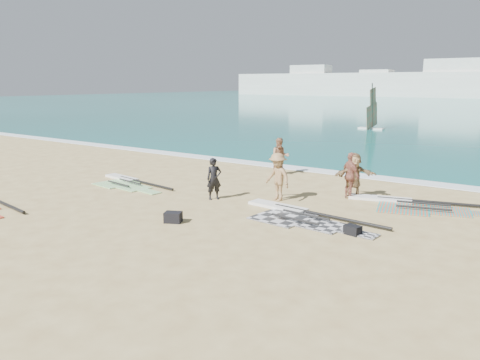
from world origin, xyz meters
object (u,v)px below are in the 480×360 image
Objects in this scene: rig_orange at (410,204)px; beachgoer_mid at (278,177)px; rig_grey at (296,215)px; gear_bag_near at (173,217)px; rig_green at (126,182)px; person_wetsuit at (214,179)px; beachgoer_left at (280,157)px; beachgoer_back at (351,175)px; beachgoer_right at (354,176)px; gear_bag_far at (353,230)px.

rig_orange is 3.04× the size of beachgoer_mid.
rig_grey is 4.49m from gear_bag_near.
rig_green is 2.94× the size of person_wetsuit.
beachgoer_left is 1.01× the size of beachgoer_back.
rig_orange is 8.02m from person_wetsuit.
beachgoer_back is 1.01× the size of beachgoer_right.
rig_orange is 5.41m from beachgoer_mid.
rig_orange is 3.10× the size of beachgoer_back.
beachgoer_mid is (-1.77, 1.65, 0.95)m from rig_grey.
gear_bag_far is at bearing -80.81° from beachgoer_left.
rig_green is 2.60× the size of beachgoer_left.
beachgoer_left is 5.71m from beachgoer_right.
gear_bag_near is at bearing -160.05° from beachgoer_right.
beachgoer_left is (-6.95, 7.25, 0.84)m from gear_bag_far.
gear_bag_near is 9.71m from beachgoer_left.
rig_green is at bearing 53.66° from beachgoer_back.
beachgoer_mid reaches higher than gear_bag_near.
rig_orange is 10.44× the size of gear_bag_near.
beachgoer_back is (0.55, 3.75, 0.93)m from rig_grey.
beachgoer_mid reaches higher than gear_bag_far.
gear_bag_far reaches higher than rig_grey.
rig_green is 5.56m from person_wetsuit.
person_wetsuit is (-4.05, 0.28, 0.83)m from rig_grey.
rig_green is at bearing 157.83° from beachgoer_right.
beachgoer_right is (10.22, 3.56, 0.92)m from rig_green.
beachgoer_left reaches higher than person_wetsuit.
beachgoer_left is at bearing 97.48° from gear_bag_near.
beachgoer_right reaches higher than gear_bag_near.
rig_green is 7.26m from gear_bag_near.
rig_grey is 0.96× the size of rig_orange.
rig_grey is 4.14m from person_wetsuit.
beachgoer_back is (3.73, 6.92, 0.80)m from gear_bag_near.
beachgoer_mid is at bearing 77.02° from beachgoer_back.
beachgoer_back is at bearing -62.77° from beachgoer_left.
beachgoer_back reaches higher than gear_bag_far.
gear_bag_far is at bearing -63.85° from person_wetsuit.
beachgoer_right is (5.11, -2.55, -0.02)m from beachgoer_left.
rig_grey is at bearing 44.94° from gear_bag_near.
gear_bag_near reaches higher than rig_grey.
rig_green is 10.86m from beachgoer_right.
rig_orange is 3.07× the size of beachgoer_left.
person_wetsuit reaches higher than rig_orange.
rig_orange is 7.92m from beachgoer_left.
person_wetsuit is (-7.08, -3.67, 0.83)m from rig_orange.
rig_grey is 2.96× the size of beachgoer_left.
beachgoer_mid is (2.28, 1.36, 0.12)m from person_wetsuit.
person_wetsuit is 0.88× the size of beachgoer_left.
rig_orange is at bearing 48.94° from gear_bag_near.
beachgoer_back reaches higher than person_wetsuit.
beachgoer_mid is at bearing -179.06° from beachgoer_right.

